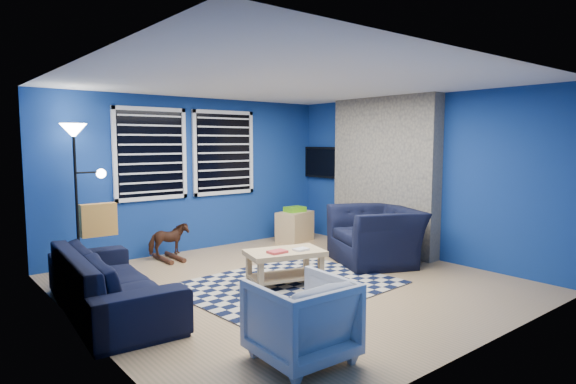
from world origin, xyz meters
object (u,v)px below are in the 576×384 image
object	(u,v)px
coffee_table	(285,260)
floor_lamp	(76,151)
armchair_bent	(301,319)
rocking_horse	(169,240)
sofa	(111,280)
tv	(324,162)
armchair_big	(376,236)
cabinet	(295,226)

from	to	relation	value
coffee_table	floor_lamp	bearing A→B (deg)	129.76
coffee_table	armchair_bent	bearing A→B (deg)	-125.01
armchair_bent	rocking_horse	world-z (taller)	armchair_bent
sofa	floor_lamp	bearing A→B (deg)	-1.22
tv	floor_lamp	size ratio (longest dim) A/B	0.49
rocking_horse	armchair_bent	bearing A→B (deg)	177.29
coffee_table	sofa	bearing A→B (deg)	166.62
armchair_bent	armchair_big	bearing A→B (deg)	-146.88
sofa	armchair_bent	xyz separation A→B (m)	(0.80, -2.14, 0.01)
cabinet	tv	bearing A→B (deg)	-14.69
armchair_bent	rocking_horse	size ratio (longest dim) A/B	1.30
armchair_big	sofa	bearing A→B (deg)	-72.44
sofa	armchair_big	bearing A→B (deg)	-91.64
coffee_table	cabinet	world-z (taller)	cabinet
rocking_horse	armchair_big	bearing A→B (deg)	-125.28
armchair_bent	floor_lamp	size ratio (longest dim) A/B	0.37
rocking_horse	coffee_table	bearing A→B (deg)	-158.98
armchair_big	rocking_horse	distance (m)	3.10
sofa	coffee_table	world-z (taller)	sofa
coffee_table	cabinet	distance (m)	2.73
tv	armchair_bent	distance (m)	5.37
cabinet	coffee_table	bearing A→B (deg)	-148.16
cabinet	sofa	bearing A→B (deg)	-173.66
sofa	armchair_big	world-z (taller)	armchair_big
sofa	rocking_horse	size ratio (longest dim) A/B	3.91
cabinet	armchair_bent	bearing A→B (deg)	-144.95
cabinet	floor_lamp	bearing A→B (deg)	161.98
rocking_horse	coffee_table	size ratio (longest dim) A/B	0.55
sofa	armchair_big	size ratio (longest dim) A/B	1.80
floor_lamp	armchair_bent	bearing A→B (deg)	-80.70
cabinet	armchair_big	bearing A→B (deg)	-108.08
armchair_bent	tv	bearing A→B (deg)	-132.68
floor_lamp	rocking_horse	bearing A→B (deg)	-1.70
armchair_big	cabinet	distance (m)	1.97
armchair_bent	coffee_table	distance (m)	2.04
tv	sofa	bearing A→B (deg)	-161.11
tv	armchair_bent	size ratio (longest dim) A/B	1.32
sofa	cabinet	xyz separation A→B (m)	(3.82, 1.54, -0.05)
cabinet	floor_lamp	size ratio (longest dim) A/B	0.36
armchair_bent	cabinet	world-z (taller)	armchair_bent
coffee_table	floor_lamp	world-z (taller)	floor_lamp
armchair_big	coffee_table	bearing A→B (deg)	-64.33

